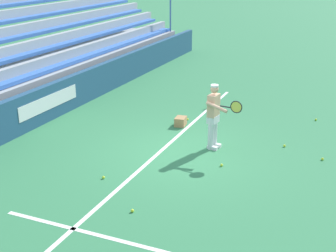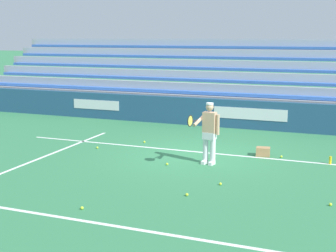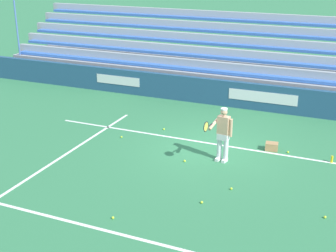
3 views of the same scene
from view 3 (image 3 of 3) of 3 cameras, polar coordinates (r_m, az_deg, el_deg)
name	(u,v)px [view 3 (image 3 of 3)]	position (r m, az deg, el deg)	size (l,w,h in m)	color
ground_plane	(209,149)	(15.48, 5.01, -2.86)	(160.00, 160.00, 0.00)	#337A4C
court_baseline_white	(214,144)	(15.92, 5.58, -2.19)	(12.00, 0.10, 0.01)	white
court_sideline_white	(29,178)	(14.14, -16.54, -6.06)	(0.10, 12.00, 0.01)	white
court_service_line_white	(132,237)	(11.00, -4.37, -13.38)	(8.22, 0.10, 0.01)	white
back_wall_sponsor_board	(245,95)	(19.56, 9.41, 3.69)	(26.27, 0.25, 1.10)	navy
bleacher_stand	(260,75)	(21.97, 11.17, 6.11)	(24.96, 4.00, 3.85)	#9EA3A8
tennis_player	(223,134)	(14.37, 6.68, -0.96)	(0.66, 0.97, 1.71)	silver
ball_box_cardboard	(272,146)	(15.69, 12.53, -2.46)	(0.40, 0.30, 0.26)	#A87F51
tennis_ball_on_baseline	(164,129)	(17.07, -0.51, -0.38)	(0.07, 0.07, 0.07)	#CCE533
tennis_ball_far_right	(202,202)	(12.29, 4.13, -9.26)	(0.07, 0.07, 0.07)	#CCE533
tennis_ball_near_player	(121,137)	(16.44, -5.70, -1.33)	(0.07, 0.07, 0.07)	#CCE533
tennis_ball_by_box	(113,218)	(11.70, -6.73, -11.04)	(0.07, 0.07, 0.07)	#CCE533
tennis_ball_toward_net	(288,152)	(15.64, 14.42, -3.09)	(0.07, 0.07, 0.07)	#CCE533
tennis_ball_midcourt	(185,161)	(14.53, 2.04, -4.28)	(0.07, 0.07, 0.07)	#CCE533
tennis_ball_far_left	(231,189)	(13.02, 7.72, -7.57)	(0.07, 0.07, 0.07)	#CCE533
tennis_ball_stray_back	(325,217)	(12.26, 18.60, -10.48)	(0.07, 0.07, 0.07)	#CCE533
water_bottle	(332,159)	(15.31, 19.35, -3.84)	(0.07, 0.07, 0.22)	yellow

